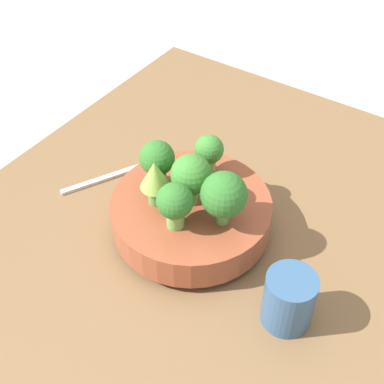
{
  "coord_description": "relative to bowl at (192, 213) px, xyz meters",
  "views": [
    {
      "loc": [
        0.5,
        0.32,
        0.69
      ],
      "look_at": [
        -0.0,
        -0.01,
        0.12
      ],
      "focal_mm": 50.0,
      "sensor_mm": 36.0,
      "label": 1
    }
  ],
  "objects": [
    {
      "name": "table",
      "position": [
        0.0,
        0.01,
        -0.05
      ],
      "size": [
        0.98,
        0.79,
        0.03
      ],
      "color": "brown",
      "rests_on": "ground_plane"
    },
    {
      "name": "broccoli_floret_center",
      "position": [
        -0.0,
        -0.0,
        0.08
      ],
      "size": [
        0.06,
        0.06,
        0.09
      ],
      "color": "#7AB256",
      "rests_on": "bowl"
    },
    {
      "name": "romanesco_piece_near",
      "position": [
        0.03,
        -0.05,
        0.08
      ],
      "size": [
        0.05,
        0.05,
        0.08
      ],
      "color": "#609347",
      "rests_on": "bowl"
    },
    {
      "name": "broccoli_floret_left",
      "position": [
        -0.07,
        -0.02,
        0.07
      ],
      "size": [
        0.05,
        0.05,
        0.07
      ],
      "color": "#6BA34C",
      "rests_on": "bowl"
    },
    {
      "name": "broccoli_floret_front",
      "position": [
        -0.01,
        -0.07,
        0.08
      ],
      "size": [
        0.06,
        0.06,
        0.08
      ],
      "color": "#7AB256",
      "rests_on": "bowl"
    },
    {
      "name": "cup",
      "position": [
        0.07,
        0.21,
        0.01
      ],
      "size": [
        0.07,
        0.07,
        0.09
      ],
      "color": "#33567F",
      "rests_on": "table"
    },
    {
      "name": "bowl",
      "position": [
        0.0,
        0.0,
        0.0
      ],
      "size": [
        0.26,
        0.26,
        0.07
      ],
      "color": "brown",
      "rests_on": "table"
    },
    {
      "name": "broccoli_floret_back",
      "position": [
        0.01,
        0.06,
        0.08
      ],
      "size": [
        0.07,
        0.07,
        0.09
      ],
      "color": "#609347",
      "rests_on": "bowl"
    },
    {
      "name": "broccoli_floret_right",
      "position": [
        0.06,
        0.01,
        0.07
      ],
      "size": [
        0.06,
        0.06,
        0.08
      ],
      "color": "#6BA34C",
      "rests_on": "bowl"
    },
    {
      "name": "fork",
      "position": [
        -0.02,
        -0.2,
        -0.04
      ],
      "size": [
        0.16,
        0.09,
        0.01
      ],
      "color": "silver",
      "rests_on": "table"
    },
    {
      "name": "ground_plane",
      "position": [
        0.0,
        0.01,
        -0.07
      ],
      "size": [
        6.0,
        6.0,
        0.0
      ],
      "primitive_type": "plane",
      "color": "#ADA89E"
    }
  ]
}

